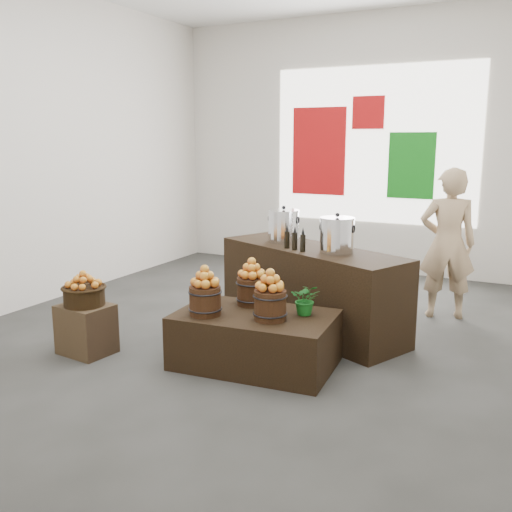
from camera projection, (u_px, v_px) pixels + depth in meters
The scene contains 23 objects.
ground at pixel (256, 330), 6.37m from camera, with size 7.00×7.00×0.00m, color #3D3D3A.
back_wall at pixel (355, 145), 9.03m from camera, with size 6.00×0.04×4.00m, color silver.
back_opening at pixel (374, 145), 8.88m from camera, with size 3.20×0.02×2.40m, color white.
deco_red_left at pixel (319, 151), 9.28m from camera, with size 0.90×0.04×1.40m, color #B70E0F.
deco_green_right at pixel (411, 166), 8.66m from camera, with size 0.70×0.04×1.00m, color #127717.
deco_red_upper at pixel (368, 112), 8.81m from camera, with size 0.50×0.04×0.50m, color #B70E0F.
crate at pixel (86, 329), 5.65m from camera, with size 0.49×0.40×0.49m, color #4E3C24.
wicker_basket at pixel (84, 296), 5.58m from camera, with size 0.40×0.40×0.18m, color black.
apples_in_basket at pixel (83, 279), 5.55m from camera, with size 0.31×0.31×0.17m, color #A0051D, non-canonical shape.
display_table at pixel (255, 339), 5.34m from camera, with size 1.46×0.90×0.50m, color black.
apple_bucket_front_left at pixel (205, 301), 5.24m from camera, with size 0.29×0.29×0.27m, color #3E1F11.
apples_in_bucket_front_left at pixel (205, 276), 5.19m from camera, with size 0.22×0.22×0.20m, color #A0051D, non-canonical shape.
apple_bucket_front_right at pixel (270, 305), 5.10m from camera, with size 0.29×0.29×0.27m, color #3E1F11.
apples_in_bucket_front_right at pixel (270, 280), 5.05m from camera, with size 0.22×0.22×0.20m, color #A0051D, non-canonical shape.
apple_bucket_rear at pixel (252, 291), 5.56m from camera, with size 0.29×0.29×0.27m, color #3E1F11.
apples_in_bucket_rear at pixel (252, 268), 5.52m from camera, with size 0.22×0.22×0.20m, color #A0051D, non-canonical shape.
herb_garnish_right at pixel (306, 299), 5.23m from camera, with size 0.27×0.23×0.30m, color #135B1A.
herb_garnish_left at pixel (207, 292), 5.60m from camera, with size 0.13×0.10×0.24m, color #135B1A.
counter at pixel (311, 289), 6.32m from camera, with size 2.28×0.72×0.93m, color black.
stock_pot_left at pixel (284, 227), 6.54m from camera, with size 0.35×0.35×0.35m, color silver.
stock_pot_center at pixel (337, 236), 5.91m from camera, with size 0.35×0.35×0.35m, color silver.
oil_cruets at pixel (297, 238), 6.06m from camera, with size 0.25×0.06×0.26m, color black, non-canonical shape.
shopper at pixel (447, 244), 6.69m from camera, with size 0.65×0.43×1.78m, color tan.
Camera 1 is at (2.72, -5.42, 2.10)m, focal length 40.00 mm.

